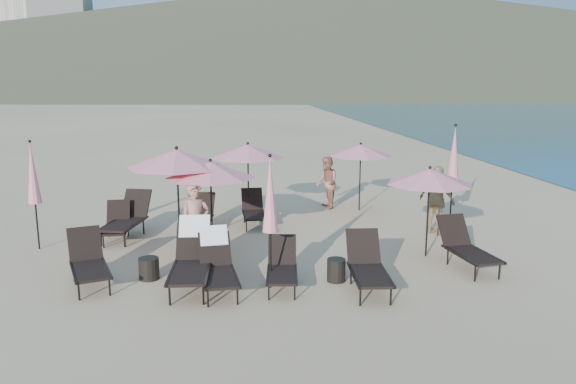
{
  "coord_description": "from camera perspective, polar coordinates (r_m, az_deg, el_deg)",
  "views": [
    {
      "loc": [
        -2.07,
        -10.06,
        3.87
      ],
      "look_at": [
        -0.58,
        3.5,
        1.1
      ],
      "focal_mm": 35.0,
      "sensor_mm": 36.0,
      "label": 1
    }
  ],
  "objects": [
    {
      "name": "umbrella_closed_0",
      "position": [
        10.24,
        -1.83,
        -0.38
      ],
      "size": [
        0.3,
        0.3,
        2.54
      ],
      "color": "black",
      "rests_on": "ground"
    },
    {
      "name": "volcanic_headland",
      "position": [
        321.99,
        7.19,
        15.43
      ],
      "size": [
        690.0,
        690.0,
        55.0
      ],
      "color": "brown",
      "rests_on": "ground"
    },
    {
      "name": "beachgoer_b",
      "position": [
        16.89,
        3.96,
        0.94
      ],
      "size": [
        0.63,
        0.79,
        1.58
      ],
      "primitive_type": "imported",
      "rotation": [
        0.0,
        0.0,
        -1.54
      ],
      "color": "#AB6C58",
      "rests_on": "ground"
    },
    {
      "name": "lounger_4",
      "position": [
        10.62,
        8.11,
        -7.41
      ],
      "size": [
        0.76,
        1.74,
        0.98
      ],
      "rotation": [
        0.0,
        0.0,
        -0.07
      ],
      "color": "black",
      "rests_on": "ground"
    },
    {
      "name": "lounger_3",
      "position": [
        10.67,
        -0.61,
        -7.55
      ],
      "size": [
        0.71,
        1.52,
        0.84
      ],
      "rotation": [
        0.0,
        0.0,
        -0.11
      ],
      "color": "black",
      "rests_on": "ground"
    },
    {
      "name": "ground",
      "position": [
        10.98,
        5.05,
        -9.22
      ],
      "size": [
        800.0,
        800.0,
        0.0
      ],
      "primitive_type": "plane",
      "color": "#D6BA8C",
      "rests_on": "ground"
    },
    {
      "name": "side_table_0",
      "position": [
        11.42,
        -13.95,
        -7.55
      ],
      "size": [
        0.4,
        0.4,
        0.43
      ],
      "primitive_type": "cylinder",
      "color": "black",
      "rests_on": "ground"
    },
    {
      "name": "umbrella_closed_2",
      "position": [
        13.88,
        -24.52,
        1.69
      ],
      "size": [
        0.3,
        0.3,
        2.53
      ],
      "color": "black",
      "rests_on": "ground"
    },
    {
      "name": "lounger_1",
      "position": [
        10.83,
        -9.75,
        -6.45
      ],
      "size": [
        0.79,
        1.95,
        1.19
      ],
      "rotation": [
        0.0,
        0.0,
        -0.05
      ],
      "color": "black",
      "rests_on": "ground"
    },
    {
      "name": "umbrella_open_0",
      "position": [
        12.77,
        -11.24,
        3.37
      ],
      "size": [
        2.23,
        2.23,
        2.4
      ],
      "color": "black",
      "rests_on": "ground"
    },
    {
      "name": "hotel_skyline",
      "position": [
        296.5,
        -25.07,
        14.37
      ],
      "size": [
        109.0,
        82.0,
        55.0
      ],
      "color": "beige",
      "rests_on": "ground"
    },
    {
      "name": "umbrella_open_3",
      "position": [
        15.29,
        -4.1,
        4.16
      ],
      "size": [
        2.03,
        2.03,
        2.18
      ],
      "color": "black",
      "rests_on": "ground"
    },
    {
      "name": "lounger_8",
      "position": [
        14.56,
        -8.98,
        -2.37
      ],
      "size": [
        0.85,
        1.64,
        0.9
      ],
      "rotation": [
        0.0,
        0.0,
        -0.17
      ],
      "color": "black",
      "rests_on": "ground"
    },
    {
      "name": "lounger_9",
      "position": [
        15.08,
        -3.53,
        -1.8
      ],
      "size": [
        0.63,
        1.55,
        0.88
      ],
      "rotation": [
        0.0,
        0.0,
        0.03
      ],
      "color": "black",
      "rests_on": "ground"
    },
    {
      "name": "side_table_1",
      "position": [
        11.02,
        4.92,
        -7.91
      ],
      "size": [
        0.37,
        0.37,
        0.45
      ],
      "primitive_type": "cylinder",
      "color": "black",
      "rests_on": "ground"
    },
    {
      "name": "umbrella_open_1",
      "position": [
        12.44,
        -7.88,
        2.25
      ],
      "size": [
        2.0,
        2.0,
        2.15
      ],
      "color": "black",
      "rests_on": "ground"
    },
    {
      "name": "lounger_7",
      "position": [
        14.46,
        -16.0,
        -2.48
      ],
      "size": [
        1.12,
        1.95,
        1.06
      ],
      "rotation": [
        0.0,
        0.0,
        -0.24
      ],
      "color": "black",
      "rests_on": "ground"
    },
    {
      "name": "lounger_0",
      "position": [
        11.41,
        -19.61,
        -6.66
      ],
      "size": [
        1.14,
        1.79,
        0.96
      ],
      "rotation": [
        0.0,
        0.0,
        0.33
      ],
      "color": "black",
      "rests_on": "ground"
    },
    {
      "name": "lounger_6",
      "position": [
        14.32,
        -17.01,
        -3.06
      ],
      "size": [
        0.68,
        1.53,
        0.86
      ],
      "rotation": [
        0.0,
        0.0,
        0.07
      ],
      "color": "black",
      "rests_on": "ground"
    },
    {
      "name": "lounger_5",
      "position": [
        12.23,
        17.67,
        -5.3
      ],
      "size": [
        0.85,
        1.76,
        0.97
      ],
      "rotation": [
        0.0,
        0.0,
        0.13
      ],
      "color": "black",
      "rests_on": "ground"
    },
    {
      "name": "beachgoer_a",
      "position": [
        11.93,
        -9.37,
        -3.23
      ],
      "size": [
        0.73,
        0.59,
        1.75
      ],
      "primitive_type": "imported",
      "rotation": [
        0.0,
        0.0,
        0.3
      ],
      "color": "#B0745F",
      "rests_on": "ground"
    },
    {
      "name": "lounger_2",
      "position": [
        10.61,
        -7.21,
        -7.13
      ],
      "size": [
        0.8,
        1.74,
        1.05
      ],
      "rotation": [
        0.0,
        0.0,
        0.12
      ],
      "color": "black",
      "rests_on": "ground"
    },
    {
      "name": "umbrella_closed_1",
      "position": [
        15.32,
        16.49,
        3.59
      ],
      "size": [
        0.32,
        0.32,
        2.72
      ],
      "color": "black",
      "rests_on": "ground"
    },
    {
      "name": "umbrella_open_4",
      "position": [
        16.63,
        7.39,
        4.22
      ],
      "size": [
        1.89,
        1.89,
        2.03
      ],
      "color": "black",
      "rests_on": "ground"
    },
    {
      "name": "beachgoer_c",
      "position": [
        14.53,
        14.9,
        -0.82
      ],
      "size": [
        0.91,
        1.09,
        1.75
      ],
      "primitive_type": "imported",
      "rotation": [
        0.0,
        0.0,
        2.14
      ],
      "color": "tan",
      "rests_on": "ground"
    },
    {
      "name": "umbrella_open_2",
      "position": [
        12.47,
        14.19,
        1.52
      ],
      "size": [
        1.88,
        1.88,
        2.03
      ],
      "color": "black",
      "rests_on": "ground"
    }
  ]
}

